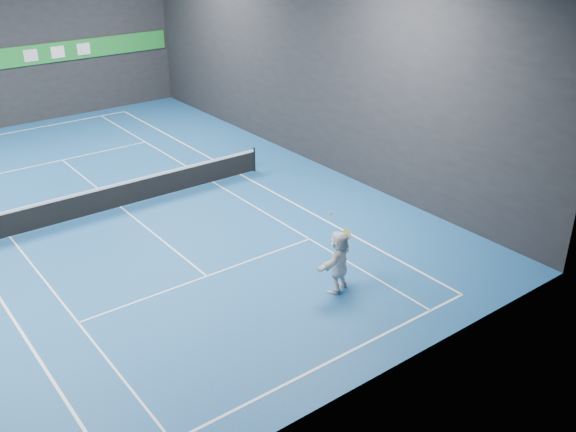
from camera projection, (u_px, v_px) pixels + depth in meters
ground at (121, 207)px, 24.53m from camera, size 26.00×26.00×0.00m
wall_back at (2, 38)px, 31.91m from camera, size 18.00×0.10×9.00m
wall_front at (359, 221)px, 13.25m from camera, size 18.00×0.10×9.00m
wall_right at (306, 59)px, 27.48m from camera, size 0.10×26.00×9.00m
baseline_near at (320, 367)px, 15.99m from camera, size 10.98×0.08×0.01m
baseline_far at (25, 130)px, 33.06m from camera, size 10.98×0.08×0.01m
sideline_doubles_right at (241, 175)px, 27.52m from camera, size 0.08×23.78×0.01m
sideline_singles_left at (10, 237)px, 22.29m from camera, size 0.06×23.78×0.01m
sideline_singles_right at (213, 182)px, 26.77m from camera, size 0.06×23.78×0.01m
service_line_near at (207, 276)px, 19.93m from camera, size 8.23×0.06×0.01m
service_line_far at (62, 160)px, 29.12m from camera, size 8.23×0.06×0.01m
center_service_line at (121, 207)px, 24.53m from camera, size 0.06×12.80×0.01m
player at (339, 261)px, 18.84m from camera, size 1.88×1.20×1.94m
tennis_ball at (331, 213)px, 18.02m from camera, size 0.07×0.07×0.07m
tennis_net at (119, 194)px, 24.29m from camera, size 12.50×0.10×1.07m
sponsor_banner at (6, 58)px, 32.29m from camera, size 17.64×0.11×1.00m
tennis_racket at (346, 236)px, 18.72m from camera, size 0.43×0.39×0.72m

